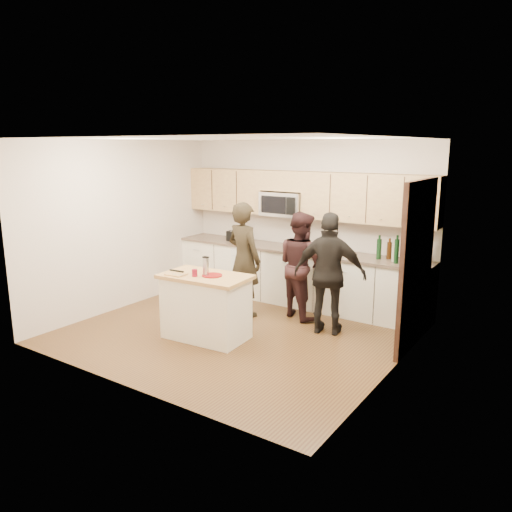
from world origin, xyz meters
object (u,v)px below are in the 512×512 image
Objects in this scene: island at (206,306)px; woman_left at (244,259)px; woman_right at (330,274)px; toaster at (236,236)px; woman_center at (301,265)px.

island is 0.70× the size of woman_left.
woman_left is 1.45m from woman_right.
woman_right is at bearing -167.93° from woman_left.
toaster is 1.28m from woman_left.
woman_left is at bearing -48.63° from toaster.
toaster is 1.71m from woman_center.
toaster is 2.49m from woman_right.
island is at bearing -64.58° from toaster.
woman_center is (0.64, 1.52, 0.37)m from island.
island is at bearing 90.16° from woman_center.
toaster is (-0.98, 2.06, 0.58)m from island.
woman_left is (0.84, -0.95, -0.14)m from toaster.
toaster is at bearing -36.91° from woman_right.
island is at bearing 108.83° from woman_left.
island is 1.69m from woman_center.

